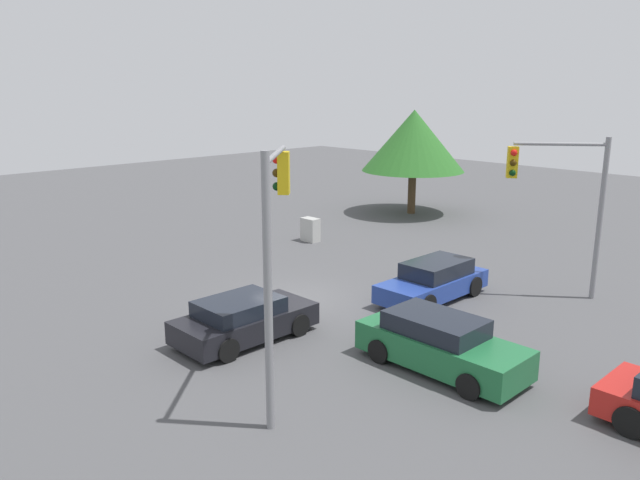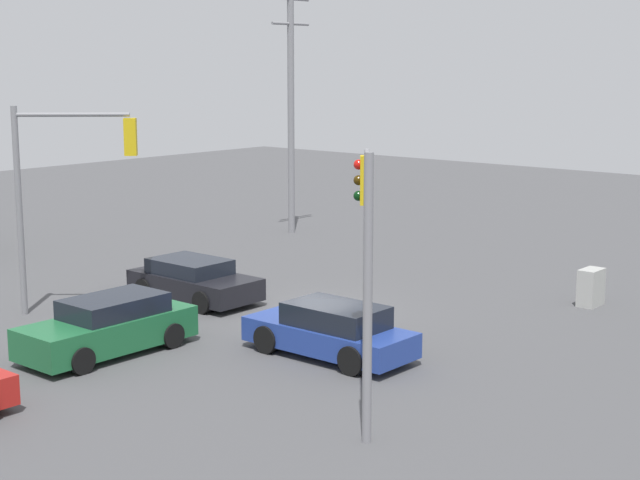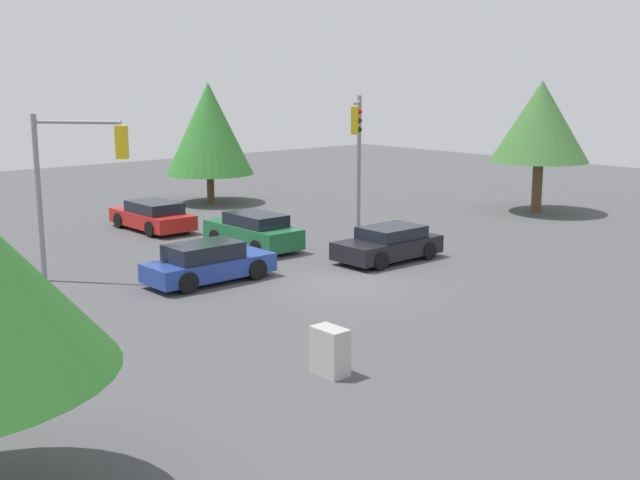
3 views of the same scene
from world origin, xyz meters
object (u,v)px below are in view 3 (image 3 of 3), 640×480
(sedan_dark, at_px, (388,244))
(sedan_red, at_px, (153,216))
(traffic_signal_cross, at_px, (358,143))
(traffic_signal_main, at_px, (74,169))
(sedan_green, at_px, (253,231))
(sedan_blue, at_px, (208,263))
(electrical_cabinet, at_px, (330,351))

(sedan_dark, distance_m, sedan_red, 11.70)
(sedan_red, relative_size, traffic_signal_cross, 0.77)
(sedan_dark, height_order, traffic_signal_main, traffic_signal_main)
(sedan_green, xyz_separation_m, traffic_signal_main, (0.58, -7.61, 3.10))
(sedan_green, distance_m, sedan_blue, 5.53)
(sedan_red, relative_size, sedan_blue, 1.04)
(sedan_red, distance_m, electrical_cabinet, 19.34)
(sedan_dark, bearing_deg, sedan_blue, 75.91)
(sedan_green, bearing_deg, traffic_signal_main, -175.61)
(traffic_signal_cross, bearing_deg, traffic_signal_main, -48.63)
(sedan_green, height_order, traffic_signal_cross, traffic_signal_cross)
(sedan_dark, height_order, sedan_blue, sedan_blue)
(electrical_cabinet, bearing_deg, sedan_green, 150.42)
(sedan_blue, distance_m, electrical_cabinet, 9.35)
(traffic_signal_cross, bearing_deg, sedan_green, -66.40)
(sedan_blue, distance_m, traffic_signal_main, 5.30)
(sedan_dark, bearing_deg, sedan_green, 25.88)
(sedan_red, xyz_separation_m, traffic_signal_main, (6.64, -6.54, 3.15))
(sedan_green, relative_size, traffic_signal_main, 0.81)
(sedan_green, height_order, traffic_signal_main, traffic_signal_main)
(sedan_red, height_order, traffic_signal_main, traffic_signal_main)
(sedan_blue, bearing_deg, sedan_dark, 75.91)
(sedan_green, distance_m, electrical_cabinet, 14.20)
(sedan_blue, distance_m, traffic_signal_cross, 9.24)
(sedan_green, height_order, sedan_blue, sedan_green)
(sedan_green, xyz_separation_m, sedan_dark, (5.09, 2.47, -0.06))
(electrical_cabinet, bearing_deg, sedan_dark, 127.43)
(traffic_signal_cross, relative_size, electrical_cabinet, 5.35)
(sedan_green, relative_size, sedan_blue, 1.02)
(sedan_dark, xyz_separation_m, sedan_red, (-11.15, -3.54, 0.02))
(sedan_dark, distance_m, traffic_signal_main, 11.49)
(sedan_green, bearing_deg, sedan_red, 100.05)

